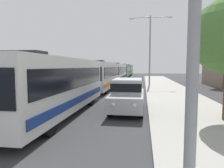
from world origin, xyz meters
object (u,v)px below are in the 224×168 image
object	(u,v)px
bus_middle	(116,72)
streetlamp_mid	(150,44)
bus_rear	(127,70)
white_suv	(128,94)
bus_lead	(57,84)
box_truck_oncoming	(115,70)
bus_second_in_line	(101,75)
bus_fourth_in_line	(123,71)

from	to	relation	value
bus_middle	streetlamp_mid	world-z (taller)	streetlamp_mid
bus_middle	bus_rear	bearing A→B (deg)	90.00
streetlamp_mid	bus_middle	bearing A→B (deg)	125.07
white_suv	bus_lead	bearing A→B (deg)	-156.90
white_suv	streetlamp_mid	bearing A→B (deg)	83.60
bus_lead	bus_middle	world-z (taller)	same
bus_lead	bus_rear	world-z (taller)	same
bus_middle	box_truck_oncoming	xyz separation A→B (m)	(-3.30, 22.84, 0.01)
bus_lead	streetlamp_mid	xyz separation A→B (m)	(5.40, 16.73, 3.85)
bus_lead	bus_second_in_line	distance (m)	11.85
box_truck_oncoming	white_suv	bearing A→B (deg)	-81.29
bus_middle	bus_rear	xyz separation A→B (m)	(0.00, 24.69, 0.00)
bus_middle	box_truck_oncoming	size ratio (longest dim) A/B	1.45
bus_rear	bus_lead	bearing A→B (deg)	-90.00
bus_middle	streetlamp_mid	distance (m)	10.15
bus_lead	bus_middle	distance (m)	24.42
white_suv	bus_second_in_line	bearing A→B (deg)	109.80
bus_lead	bus_second_in_line	xyz separation A→B (m)	(0.00, 11.85, 0.00)
bus_lead	bus_rear	xyz separation A→B (m)	(0.00, 49.12, 0.00)
bus_second_in_line	streetlamp_mid	bearing A→B (deg)	42.13
bus_fourth_in_line	bus_middle	bearing A→B (deg)	-90.00
box_truck_oncoming	streetlamp_mid	bearing A→B (deg)	-74.09
bus_middle	white_suv	xyz separation A→B (m)	(3.70, -22.85, -0.66)
bus_fourth_in_line	box_truck_oncoming	distance (m)	11.00
white_suv	streetlamp_mid	xyz separation A→B (m)	(1.70, 15.16, 4.50)
bus_middle	white_suv	world-z (taller)	bus_middle
bus_middle	bus_fourth_in_line	size ratio (longest dim) A/B	0.94
bus_fourth_in_line	white_suv	size ratio (longest dim) A/B	2.38
bus_second_in_line	white_suv	bearing A→B (deg)	-70.20
bus_second_in_line	box_truck_oncoming	bearing A→B (deg)	95.33
bus_fourth_in_line	bus_lead	bearing A→B (deg)	-90.00
bus_fourth_in_line	bus_rear	size ratio (longest dim) A/B	0.95
streetlamp_mid	bus_fourth_in_line	bearing A→B (deg)	105.08
bus_second_in_line	box_truck_oncoming	world-z (taller)	bus_second_in_line
streetlamp_mid	bus_second_in_line	bearing A→B (deg)	-137.87
bus_lead	bus_second_in_line	size ratio (longest dim) A/B	0.98
bus_rear	streetlamp_mid	bearing A→B (deg)	-80.54
bus_middle	streetlamp_mid	xyz separation A→B (m)	(5.40, -7.69, 3.85)
bus_fourth_in_line	white_suv	distance (m)	35.39
bus_lead	bus_fourth_in_line	distance (m)	36.77
bus_lead	box_truck_oncoming	xyz separation A→B (m)	(-3.30, 47.26, 0.01)
bus_rear	box_truck_oncoming	xyz separation A→B (m)	(-3.30, -1.85, 0.01)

